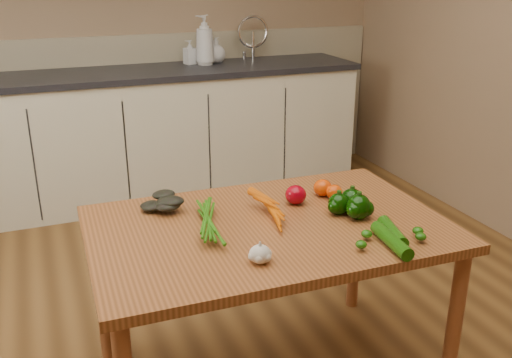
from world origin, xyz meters
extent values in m
cube|color=#96795A|center=(0.00, 2.51, 1.30)|extent=(4.00, 0.02, 2.60)
cube|color=tan|center=(0.00, 2.48, 0.55)|extent=(3.98, 0.03, 1.10)
cube|color=beige|center=(0.20, 2.19, 0.43)|extent=(2.80, 0.60, 0.86)
cube|color=#25252A|center=(0.20, 2.19, 0.88)|extent=(2.84, 0.64, 0.04)
cube|color=#99999E|center=(0.98, 2.19, 0.84)|extent=(0.55, 0.42, 0.10)
cylinder|color=silver|center=(0.98, 2.37, 1.02)|extent=(0.02, 0.02, 0.24)
cube|color=#97552C|center=(0.14, 0.05, 0.66)|extent=(1.29, 0.85, 0.04)
cylinder|color=brown|center=(0.72, -0.32, 0.32)|extent=(0.05, 0.05, 0.65)
cylinder|color=brown|center=(-0.43, 0.42, 0.32)|extent=(0.05, 0.05, 0.65)
cylinder|color=brown|center=(0.73, 0.39, 0.32)|extent=(0.05, 0.05, 0.65)
imported|color=silver|center=(0.57, 2.24, 1.07)|extent=(0.16, 0.16, 0.34)
imported|color=silver|center=(0.48, 2.31, 0.98)|extent=(0.09, 0.09, 0.17)
imported|color=silver|center=(0.67, 2.31, 0.99)|extent=(0.19, 0.19, 0.18)
ellipsoid|color=beige|center=(0.01, -0.20, 0.71)|extent=(0.07, 0.07, 0.06)
sphere|color=black|center=(0.42, 0.04, 0.72)|extent=(0.08, 0.08, 0.08)
sphere|color=black|center=(0.48, 0.04, 0.73)|extent=(0.09, 0.09, 0.09)
sphere|color=black|center=(0.47, -0.03, 0.73)|extent=(0.09, 0.09, 0.09)
ellipsoid|color=#910210|center=(0.31, 0.18, 0.72)|extent=(0.08, 0.08, 0.08)
ellipsoid|color=#D43C05|center=(0.45, 0.22, 0.72)|extent=(0.07, 0.07, 0.07)
ellipsoid|color=#D43C05|center=(0.48, 0.17, 0.71)|extent=(0.07, 0.07, 0.06)
cylinder|color=#144507|center=(0.49, -0.21, 0.71)|extent=(0.09, 0.19, 0.05)
cylinder|color=#144507|center=(0.45, -0.26, 0.71)|extent=(0.07, 0.22, 0.05)
camera|label=1|loc=(-0.58, -1.67, 1.56)|focal=40.00mm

